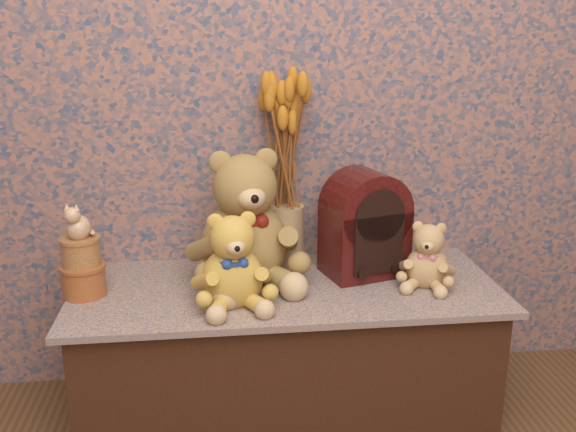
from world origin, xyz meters
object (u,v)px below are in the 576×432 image
cathedral_radio (365,223)px  cat_figurine (78,220)px  teddy_medium (232,255)px  teddy_small (428,251)px  biscuit_tin_lower (84,280)px  teddy_large (244,211)px  ceramic_vase (285,236)px

cathedral_radio → cat_figurine: cathedral_radio is taller
teddy_medium → teddy_small: 0.60m
cathedral_radio → biscuit_tin_lower: bearing=169.2°
teddy_large → teddy_small: 0.58m
teddy_medium → teddy_small: teddy_medium is taller
teddy_large → cat_figurine: bearing=176.6°
teddy_medium → biscuit_tin_lower: bearing=158.7°
teddy_large → cathedral_radio: 0.39m
cathedral_radio → ceramic_vase: size_ratio=1.64×
cathedral_radio → ceramic_vase: cathedral_radio is taller
teddy_medium → ceramic_vase: (0.18, 0.27, -0.04)m
teddy_medium → biscuit_tin_lower: teddy_medium is taller
teddy_small → biscuit_tin_lower: (-1.04, 0.04, -0.06)m
teddy_medium → teddy_small: size_ratio=1.34×
biscuit_tin_lower → cat_figurine: (0.00, 0.00, 0.19)m
teddy_large → teddy_medium: 0.19m
teddy_large → ceramic_vase: bearing=25.3°
biscuit_tin_lower → cathedral_radio: bearing=4.9°
teddy_large → ceramic_vase: teddy_large is taller
teddy_medium → cathedral_radio: (0.43, 0.18, 0.02)m
teddy_small → biscuit_tin_lower: teddy_small is taller
cathedral_radio → biscuit_tin_lower: cathedral_radio is taller
teddy_small → cat_figurine: 1.05m
teddy_small → biscuit_tin_lower: size_ratio=1.72×
cat_figurine → teddy_small: bearing=14.0°
cat_figurine → cathedral_radio: bearing=21.2°
teddy_large → teddy_small: teddy_large is taller
cathedral_radio → teddy_large: bearing=165.6°
ceramic_vase → cat_figurine: bearing=-164.9°
teddy_large → biscuit_tin_lower: (-0.48, -0.07, -0.18)m
teddy_large → teddy_small: bearing=-22.0°
biscuit_tin_lower → cat_figurine: cat_figurine is taller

